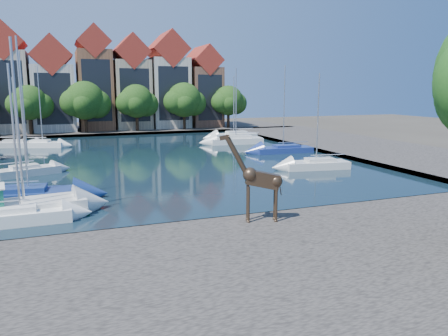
# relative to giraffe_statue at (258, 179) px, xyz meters

# --- Properties ---
(ground) EXTENTS (160.00, 160.00, 0.00)m
(ground) POSITION_rel_giraffe_statue_xyz_m (0.37, 1.43, -2.75)
(ground) COLOR #38332B
(ground) RESTS_ON ground
(water_basin) EXTENTS (38.00, 50.00, 0.08)m
(water_basin) POSITION_rel_giraffe_statue_xyz_m (0.37, 25.43, -2.71)
(water_basin) COLOR black
(water_basin) RESTS_ON ground
(near_quay) EXTENTS (50.00, 14.00, 0.50)m
(near_quay) POSITION_rel_giraffe_statue_xyz_m (0.37, -5.57, -2.50)
(near_quay) COLOR #504A45
(near_quay) RESTS_ON ground
(far_quay) EXTENTS (60.00, 16.00, 0.50)m
(far_quay) POSITION_rel_giraffe_statue_xyz_m (0.37, 57.43, -2.50)
(far_quay) COLOR #504A45
(far_quay) RESTS_ON ground
(right_quay) EXTENTS (14.00, 52.00, 0.50)m
(right_quay) POSITION_rel_giraffe_statue_xyz_m (25.37, 25.43, -2.50)
(right_quay) COLOR #504A45
(right_quay) RESTS_ON ground
(townhouse_west_mid) EXTENTS (5.94, 9.18, 16.79)m
(townhouse_west_mid) POSITION_rel_giraffe_statue_xyz_m (-16.63, 57.42, 5.49)
(townhouse_west_mid) COLOR #C1AD94
(townhouse_west_mid) RESTS_ON far_quay
(townhouse_west_inner) EXTENTS (6.43, 9.18, 15.15)m
(townhouse_west_inner) POSITION_rel_giraffe_statue_xyz_m (-10.13, 57.42, 4.60)
(townhouse_west_inner) COLOR beige
(townhouse_west_inner) RESTS_ON far_quay
(townhouse_center) EXTENTS (5.44, 9.18, 16.93)m
(townhouse_center) POSITION_rel_giraffe_statue_xyz_m (-3.63, 57.42, 5.62)
(townhouse_center) COLOR brown
(townhouse_center) RESTS_ON far_quay
(townhouse_east_inner) EXTENTS (5.94, 9.18, 15.79)m
(townhouse_east_inner) POSITION_rel_giraffe_statue_xyz_m (2.37, 57.42, 4.99)
(townhouse_east_inner) COLOR tan
(townhouse_east_inner) RESTS_ON far_quay
(townhouse_east_mid) EXTENTS (6.43, 9.18, 16.65)m
(townhouse_east_mid) POSITION_rel_giraffe_statue_xyz_m (8.87, 57.42, 5.36)
(townhouse_east_mid) COLOR beige
(townhouse_east_mid) RESTS_ON far_quay
(townhouse_east_end) EXTENTS (5.44, 9.18, 14.43)m
(townhouse_east_end) POSITION_rel_giraffe_statue_xyz_m (15.37, 57.42, 4.36)
(townhouse_east_end) COLOR brown
(townhouse_east_end) RESTS_ON far_quay
(far_tree_west) EXTENTS (6.76, 5.20, 7.36)m
(far_tree_west) POSITION_rel_giraffe_statue_xyz_m (-13.54, 51.92, 2.33)
(far_tree_west) COLOR #332114
(far_tree_west) RESTS_ON far_quay
(far_tree_mid_west) EXTENTS (7.80, 6.00, 8.00)m
(far_tree_mid_west) POSITION_rel_giraffe_statue_xyz_m (-5.52, 51.92, 2.55)
(far_tree_mid_west) COLOR #332114
(far_tree_mid_west) RESTS_ON far_quay
(far_tree_mid_east) EXTENTS (7.02, 5.40, 7.52)m
(far_tree_mid_east) POSITION_rel_giraffe_statue_xyz_m (2.47, 51.92, 2.38)
(far_tree_mid_east) COLOR #332114
(far_tree_mid_east) RESTS_ON far_quay
(far_tree_east) EXTENTS (7.54, 5.80, 7.84)m
(far_tree_east) POSITION_rel_giraffe_statue_xyz_m (10.48, 51.92, 2.49)
(far_tree_east) COLOR #332114
(far_tree_east) RESTS_ON far_quay
(far_tree_far_east) EXTENTS (6.76, 5.20, 7.36)m
(far_tree_far_east) POSITION_rel_giraffe_statue_xyz_m (18.46, 51.92, 2.33)
(far_tree_far_east) COLOR #332114
(far_tree_far_east) RESTS_ON far_quay
(giraffe_statue) EXTENTS (3.15, 1.21, 4.57)m
(giraffe_statue) POSITION_rel_giraffe_statue_xyz_m (0.00, 0.00, 0.00)
(giraffe_statue) COLOR #3B2B1D
(giraffe_statue) RESTS_ON near_quay
(sailboat_left_a) EXTENTS (5.28, 1.91, 8.56)m
(sailboat_left_a) POSITION_rel_giraffe_statue_xyz_m (-11.75, 5.43, -2.13)
(sailboat_left_a) COLOR white
(sailboat_left_a) RESTS_ON water_basin
(sailboat_left_b) EXTENTS (7.17, 3.18, 10.47)m
(sailboat_left_b) POSITION_rel_giraffe_statue_xyz_m (-11.63, 10.40, -2.13)
(sailboat_left_b) COLOR navy
(sailboat_left_b) RESTS_ON water_basin
(sailboat_left_c) EXTENTS (5.27, 3.42, 10.25)m
(sailboat_left_c) POSITION_rel_giraffe_statue_xyz_m (-12.19, 19.92, -2.14)
(sailboat_left_c) COLOR silver
(sailboat_left_c) RESTS_ON water_basin
(sailboat_left_d) EXTENTS (5.87, 3.14, 8.65)m
(sailboat_left_d) POSITION_rel_giraffe_statue_xyz_m (-14.63, 40.06, -2.15)
(sailboat_left_d) COLOR silver
(sailboat_left_d) RESTS_ON water_basin
(sailboat_left_e) EXTENTS (5.42, 3.44, 10.03)m
(sailboat_left_e) POSITION_rel_giraffe_statue_xyz_m (-11.63, 38.74, -2.13)
(sailboat_left_e) COLOR white
(sailboat_left_e) RESTS_ON water_basin
(sailboat_right_a) EXTENTS (6.17, 2.95, 8.61)m
(sailboat_right_a) POSITION_rel_giraffe_statue_xyz_m (12.37, 13.93, -2.15)
(sailboat_right_a) COLOR silver
(sailboat_right_a) RESTS_ON water_basin
(sailboat_right_b) EXTENTS (6.79, 2.80, 9.82)m
(sailboat_right_b) POSITION_rel_giraffe_statue_xyz_m (14.42, 24.12, -2.19)
(sailboat_right_b) COLOR navy
(sailboat_right_b) RESTS_ON water_basin
(sailboat_right_c) EXTENTS (7.20, 3.05, 9.90)m
(sailboat_right_c) POSITION_rel_giraffe_statue_xyz_m (12.37, 33.56, -2.08)
(sailboat_right_c) COLOR silver
(sailboat_right_c) RESTS_ON water_basin
(sailboat_right_d) EXTENTS (6.60, 2.33, 9.02)m
(sailboat_right_d) POSITION_rel_giraffe_statue_xyz_m (14.21, 38.94, -2.07)
(sailboat_right_d) COLOR silver
(sailboat_right_d) RESTS_ON water_basin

